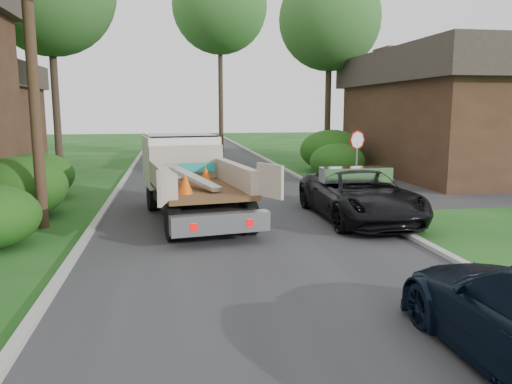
{
  "coord_description": "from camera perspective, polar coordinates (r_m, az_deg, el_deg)",
  "views": [
    {
      "loc": [
        -1.9,
        -9.43,
        3.28
      ],
      "look_at": [
        0.19,
        2.89,
        1.2
      ],
      "focal_mm": 35.0,
      "sensor_mm": 36.0,
      "label": 1
    }
  ],
  "objects": [
    {
      "name": "road",
      "position": [
        19.79,
        -3.98,
        -0.09
      ],
      "size": [
        8.0,
        90.0,
        0.02
      ],
      "primitive_type": "cube",
      "color": "#28282B",
      "rests_on": "ground"
    },
    {
      "name": "black_pickup",
      "position": [
        15.18,
        11.76,
        -0.32
      ],
      "size": [
        2.53,
        5.44,
        1.51
      ],
      "primitive_type": "imported",
      "rotation": [
        0.0,
        0.0,
        0.01
      ],
      "color": "black",
      "rests_on": "ground"
    },
    {
      "name": "curb_right",
      "position": [
        20.58,
        7.44,
        0.38
      ],
      "size": [
        0.2,
        90.0,
        0.12
      ],
      "primitive_type": "cube",
      "color": "#9E9E99",
      "rests_on": "ground"
    },
    {
      "name": "tree_right_far",
      "position": [
        31.32,
        8.44,
        18.92
      ],
      "size": [
        6.0,
        6.0,
        11.5
      ],
      "color": "#2D2119",
      "rests_on": "ground"
    },
    {
      "name": "side_street",
      "position": [
        23.31,
        27.11,
        0.34
      ],
      "size": [
        16.0,
        7.0,
        0.02
      ],
      "primitive_type": "cube",
      "color": "#28282B",
      "rests_on": "ground"
    },
    {
      "name": "stop_sign",
      "position": [
        19.8,
        11.46,
        4.92
      ],
      "size": [
        0.71,
        0.32,
        2.48
      ],
      "color": "slate",
      "rests_on": "ground"
    },
    {
      "name": "hedge_left_b",
      "position": [
        16.74,
        -25.47,
        0.48
      ],
      "size": [
        2.86,
        2.86,
        1.87
      ],
      "primitive_type": "ellipsoid",
      "color": "#114610",
      "rests_on": "ground"
    },
    {
      "name": "utility_pole",
      "position": [
        14.97,
        -24.37,
        15.91
      ],
      "size": [
        2.42,
        1.25,
        10.0
      ],
      "color": "#382619",
      "rests_on": "ground"
    },
    {
      "name": "house_right",
      "position": [
        27.76,
        23.1,
        8.46
      ],
      "size": [
        9.72,
        12.96,
        6.2
      ],
      "rotation": [
        0.0,
        0.0,
        1.57
      ],
      "color": "#392117",
      "rests_on": "ground"
    },
    {
      "name": "curb_left",
      "position": [
        19.81,
        -15.87,
        -0.26
      ],
      "size": [
        0.2,
        90.0,
        0.12
      ],
      "primitive_type": "cube",
      "color": "#9E9E99",
      "rests_on": "ground"
    },
    {
      "name": "hedge_right_a",
      "position": [
        23.83,
        9.29,
        3.49
      ],
      "size": [
        2.6,
        2.6,
        1.7
      ],
      "primitive_type": "ellipsoid",
      "color": "#114610",
      "rests_on": "ground"
    },
    {
      "name": "hedge_left_c",
      "position": [
        20.18,
        -23.61,
        1.75
      ],
      "size": [
        2.6,
        2.6,
        1.7
      ],
      "primitive_type": "ellipsoid",
      "color": "#114610",
      "rests_on": "ground"
    },
    {
      "name": "ground",
      "position": [
        10.16,
        1.69,
        -9.39
      ],
      "size": [
        120.0,
        120.0,
        0.0
      ],
      "primitive_type": "plane",
      "color": "#184413",
      "rests_on": "ground"
    },
    {
      "name": "hedge_right_b",
      "position": [
        26.87,
        8.66,
        4.71
      ],
      "size": [
        3.38,
        3.38,
        2.21
      ],
      "primitive_type": "ellipsoid",
      "color": "#114610",
      "rests_on": "ground"
    },
    {
      "name": "flatbed_truck",
      "position": [
        15.72,
        -7.8,
        2.24
      ],
      "size": [
        3.64,
        6.78,
        2.44
      ],
      "rotation": [
        0.0,
        0.0,
        0.16
      ],
      "color": "black",
      "rests_on": "ground"
    },
    {
      "name": "tree_center_far",
      "position": [
        40.36,
        -4.16,
        20.44
      ],
      "size": [
        7.2,
        7.2,
        14.6
      ],
      "color": "#2D2119",
      "rests_on": "ground"
    }
  ]
}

